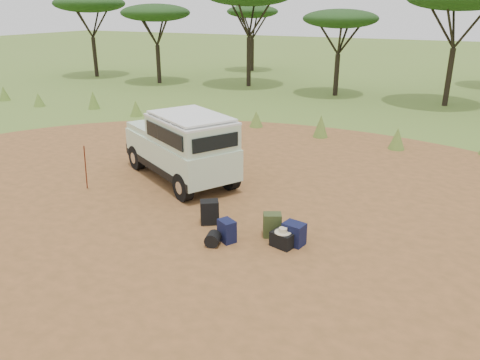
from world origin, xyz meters
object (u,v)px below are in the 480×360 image
at_px(hard_case, 283,240).
at_px(backpack_black, 210,212).
at_px(backpack_olive, 272,225).
at_px(backpack_navy, 227,231).
at_px(duffel_navy, 294,234).
at_px(safari_vehicle, 182,147).
at_px(walking_staff, 86,168).

bearing_deg(hard_case, backpack_black, -173.59).
height_order(backpack_olive, hard_case, backpack_olive).
distance_m(backpack_navy, duffel_navy, 1.48).
relative_size(backpack_navy, backpack_olive, 0.91).
distance_m(backpack_olive, duffel_navy, 0.60).
xyz_separation_m(backpack_navy, backpack_olive, (0.81, 0.67, 0.03)).
bearing_deg(hard_case, backpack_navy, -150.00).
relative_size(backpack_navy, duffel_navy, 1.00).
relative_size(duffel_navy, hard_case, 1.06).
relative_size(safari_vehicle, duffel_navy, 8.94).
relative_size(walking_staff, backpack_olive, 2.55).
height_order(safari_vehicle, backpack_olive, safari_vehicle).
distance_m(walking_staff, backpack_olive, 5.79).
bearing_deg(duffel_navy, backpack_olive, 177.23).
xyz_separation_m(walking_staff, hard_case, (6.17, -0.63, -0.52)).
bearing_deg(walking_staff, safari_vehicle, -6.74).
distance_m(safari_vehicle, duffel_navy, 5.06).
distance_m(safari_vehicle, backpack_navy, 4.26).
height_order(walking_staff, duffel_navy, walking_staff).
bearing_deg(backpack_black, walking_staff, 142.13).
relative_size(backpack_navy, hard_case, 1.06).
xyz_separation_m(duffel_navy, hard_case, (-0.18, -0.21, -0.08)).
bearing_deg(walking_staff, backpack_black, -56.28).
bearing_deg(hard_case, safari_vehicle, 163.74).
bearing_deg(safari_vehicle, walking_staff, -105.42).
xyz_separation_m(walking_staff, backpack_navy, (4.96, -0.94, -0.44)).
relative_size(backpack_black, backpack_navy, 1.15).
relative_size(safari_vehicle, walking_staff, 3.18).
bearing_deg(safari_vehicle, backpack_black, -16.31).
height_order(backpack_black, hard_case, backpack_black).
distance_m(walking_staff, backpack_navy, 5.07).
height_order(backpack_navy, backpack_olive, backpack_olive).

